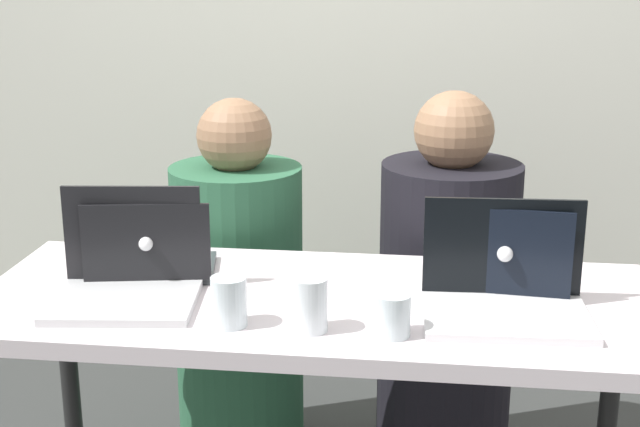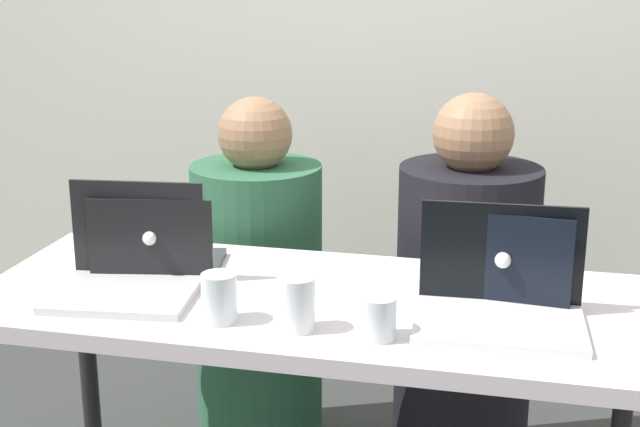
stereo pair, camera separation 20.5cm
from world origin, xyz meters
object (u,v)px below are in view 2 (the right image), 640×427
person_on_right (465,312)px  water_glass_right (379,320)px  laptop_front_right (500,299)px  person_on_left (258,299)px  water_glass_center (298,307)px  water_glass_left (219,301)px  laptop_back_left (158,254)px  laptop_back_right (506,277)px  laptop_front_left (129,270)px

person_on_right → water_glass_right: bearing=68.8°
person_on_right → laptop_front_right: size_ratio=3.16×
person_on_left → person_on_right: size_ratio=0.97×
person_on_right → water_glass_center: 0.87m
water_glass_left → water_glass_right: water_glass_left is taller
laptop_front_right → laptop_back_left: 0.84m
person_on_right → laptop_back_left: (-0.73, -0.50, 0.29)m
laptop_back_right → laptop_front_left: bearing=15.9°
person_on_right → laptop_front_left: bearing=29.3°
person_on_right → water_glass_center: person_on_right is taller
laptop_front_left → water_glass_center: 0.46m
laptop_front_left → water_glass_left: laptop_front_left is taller
water_glass_center → water_glass_right: 0.17m
laptop_back_right → laptop_back_left: 0.84m
person_on_left → laptop_front_right: 1.01m
laptop_back_right → water_glass_left: bearing=30.8°
laptop_back_right → water_glass_right: bearing=55.3°
person_on_right → laptop_back_right: bearing=91.8°
laptop_back_left → person_on_right: bearing=-155.9°
laptop_back_right → water_glass_left: (-0.59, -0.28, -0.00)m
laptop_front_left → water_glass_center: (0.44, -0.13, -0.00)m
laptop_front_left → water_glass_left: size_ratio=3.23×
person_on_left → person_on_right: bearing=179.5°
laptop_front_left → laptop_front_right: size_ratio=0.95×
person_on_right → water_glass_left: (-0.47, -0.76, 0.29)m
water_glass_center → water_glass_right: (0.17, -0.00, -0.01)m
person_on_right → laptop_front_right: (0.11, -0.63, 0.29)m
water_glass_left → water_glass_right: size_ratio=1.19×
laptop_back_left → water_glass_left: 0.36m
water_glass_center → laptop_front_left: bearing=163.9°
laptop_front_right → water_glass_right: bearing=-150.9°
person_on_left → person_on_right: 0.62m
laptop_back_right → water_glass_center: bearing=39.9°
person_on_left → laptop_back_left: size_ratio=3.37×
laptop_back_right → laptop_back_left: (-0.84, -0.02, -0.00)m
laptop_back_left → water_glass_right: laptop_back_left is taller
person_on_left → laptop_back_right: person_on_left is taller
water_glass_center → water_glass_left: 0.17m
laptop_back_left → water_glass_right: bearing=145.0°
water_glass_left → laptop_front_left: bearing=155.4°
laptop_back_right → water_glass_left: laptop_back_right is taller
laptop_front_right → water_glass_left: 0.60m
laptop_front_right → person_on_right: bearing=97.2°
water_glass_right → laptop_front_right: bearing=31.6°
person_on_right → water_glass_center: size_ratio=9.90×
person_on_left → water_glass_left: (0.15, -0.76, 0.30)m
laptop_front_right → water_glass_right: size_ratio=4.03×
laptop_front_right → water_glass_right: (-0.24, -0.15, -0.01)m
laptop_back_right → water_glass_right: size_ratio=3.47×
laptop_back_right → laptop_back_left: bearing=6.5°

